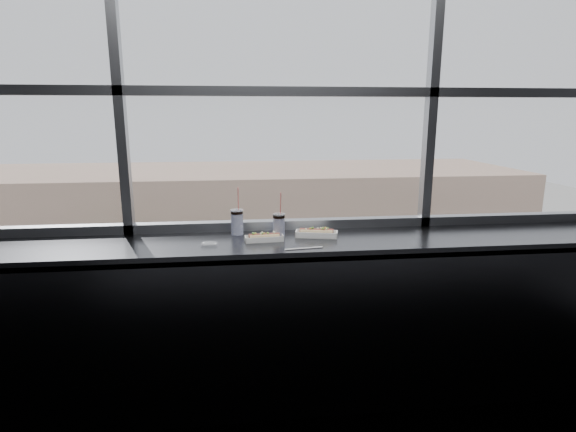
{
  "coord_description": "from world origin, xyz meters",
  "views": [
    {
      "loc": [
        -0.3,
        -1.44,
        1.86
      ],
      "look_at": [
        0.01,
        1.23,
        1.25
      ],
      "focal_mm": 28.0,
      "sensor_mm": 36.0,
      "label": 1
    }
  ],
  "objects": [
    {
      "name": "far_sidewalk",
      "position": [
        0.0,
        29.5,
        -10.98
      ],
      "size": [
        80.0,
        6.0,
        0.04
      ],
      "primitive_type": "cube",
      "color": "#9B9994",
      "rests_on": "plaza_ground"
    },
    {
      "name": "plaza_ground",
      "position": [
        0.0,
        45.0,
        -11.0
      ],
      "size": [
        120.0,
        120.0,
        0.0
      ],
      "primitive_type": "plane",
      "color": "#9B9994",
      "rests_on": "ground"
    },
    {
      "name": "hotdog_tray_left",
      "position": [
        -0.14,
        1.21,
        1.12
      ],
      "size": [
        0.24,
        0.1,
        0.06
      ],
      "rotation": [
        0.0,
        0.0,
        0.08
      ],
      "color": "white",
      "rests_on": "counter"
    },
    {
      "name": "car_far_a",
      "position": [
        -8.96,
        25.5,
        -9.99
      ],
      "size": [
        2.98,
        5.93,
        1.9
      ],
      "primitive_type": "imported",
      "rotation": [
        0.0,
        0.0,
        1.68
      ],
      "color": "black",
      "rests_on": "street_asphalt"
    },
    {
      "name": "street_asphalt",
      "position": [
        0.0,
        21.5,
        -10.97
      ],
      "size": [
        80.0,
        10.0,
        0.06
      ],
      "primitive_type": "cube",
      "color": "black",
      "rests_on": "plaza_ground"
    },
    {
      "name": "counter_fascia",
      "position": [
        0.0,
        0.97,
        0.55
      ],
      "size": [
        6.0,
        0.04,
        1.04
      ],
      "primitive_type": "cube",
      "color": "#4C4D52",
      "rests_on": "ground"
    },
    {
      "name": "car_far_b",
      "position": [
        1.1,
        25.5,
        -9.84
      ],
      "size": [
        3.14,
        6.77,
        2.21
      ],
      "primitive_type": "imported",
      "rotation": [
        0.0,
        0.0,
        1.63
      ],
      "color": "#642003",
      "rests_on": "street_asphalt"
    },
    {
      "name": "wall_back_lower",
      "position": [
        0.0,
        1.5,
        0.55
      ],
      "size": [
        6.0,
        0.0,
        6.0
      ],
      "primitive_type": "plane",
      "rotation": [
        1.57,
        0.0,
        0.0
      ],
      "color": "black",
      "rests_on": "ground"
    },
    {
      "name": "hotdog_tray_right",
      "position": [
        0.2,
        1.26,
        1.13
      ],
      "size": [
        0.28,
        0.14,
        0.06
      ],
      "rotation": [
        0.0,
        0.0,
        -0.23
      ],
      "color": "white",
      "rests_on": "counter"
    },
    {
      "name": "car_near_c",
      "position": [
        -1.94,
        17.5,
        -9.99
      ],
      "size": [
        3.12,
        5.94,
        1.89
      ],
      "primitive_type": "imported",
      "rotation": [
        0.0,
        0.0,
        1.71
      ],
      "color": "maroon",
      "rests_on": "street_asphalt"
    },
    {
      "name": "counter",
      "position": [
        0.0,
        1.23,
        1.07
      ],
      "size": [
        6.0,
        0.55,
        0.06
      ],
      "primitive_type": "cube",
      "color": "#4C4D52",
      "rests_on": "ground"
    },
    {
      "name": "tree_center",
      "position": [
        -0.43,
        29.5,
        -7.82
      ],
      "size": [
        3.01,
        3.01,
        4.7
      ],
      "color": "#47382B",
      "rests_on": "far_sidewalk"
    },
    {
      "name": "soda_cup_left",
      "position": [
        -0.3,
        1.39,
        1.19
      ],
      "size": [
        0.08,
        0.08,
        0.31
      ],
      "color": "white",
      "rests_on": "counter"
    },
    {
      "name": "pedestrian_b",
      "position": [
        -0.23,
        28.48,
        -9.88
      ],
      "size": [
        0.96,
        0.72,
        2.17
      ],
      "primitive_type": "imported",
      "rotation": [
        0.0,
        0.0,
        3.14
      ],
      "color": "#66605B",
      "rests_on": "far_sidewalk"
    },
    {
      "name": "wrapper",
      "position": [
        -0.47,
        1.15,
        1.11
      ],
      "size": [
        0.1,
        0.07,
        0.02
      ],
      "primitive_type": "ellipsoid",
      "color": "silver",
      "rests_on": "counter"
    },
    {
      "name": "pedestrian_a",
      "position": [
        -7.75,
        29.83,
        -9.89
      ],
      "size": [
        0.95,
        0.71,
        2.14
      ],
      "primitive_type": "imported",
      "rotation": [
        0.0,
        0.0,
        3.14
      ],
      "color": "#66605B",
      "rests_on": "far_sidewalk"
    },
    {
      "name": "soda_cup_right",
      "position": [
        -0.04,
        1.28,
        1.18
      ],
      "size": [
        0.08,
        0.08,
        0.29
      ],
      "color": "white",
      "rests_on": "counter"
    },
    {
      "name": "window_glass",
      "position": [
        0.0,
        1.52,
        2.3
      ],
      "size": [
        6.0,
        0.0,
        6.0
      ],
      "primitive_type": "plane",
      "rotation": [
        1.57,
        0.0,
        0.0
      ],
      "color": "silver",
      "rests_on": "ground"
    },
    {
      "name": "car_near_b",
      "position": [
        -6.44,
        17.5,
        -9.86
      ],
      "size": [
        3.35,
        6.74,
        2.17
      ],
      "primitive_type": "imported",
      "rotation": [
        0.0,
        0.0,
        1.47
      ],
      "color": "black",
      "rests_on": "street_asphalt"
    },
    {
      "name": "car_near_e",
      "position": [
        13.89,
        17.5,
        -9.81
      ],
      "size": [
        3.3,
        6.95,
        2.25
      ],
      "primitive_type": "imported",
      "rotation": [
        0.0,
        0.0,
        1.64
      ],
      "color": "navy",
      "rests_on": "street_asphalt"
    },
    {
      "name": "loose_straw",
      "position": [
        0.08,
        1.02,
        1.1
      ],
      "size": [
        0.22,
        0.04,
        0.01
      ],
      "primitive_type": "cylinder",
      "rotation": [
        0.0,
        1.57,
        0.12
      ],
      "color": "white",
      "rests_on": "counter"
    },
    {
      "name": "far_building",
      "position": [
        0.0,
        39.5,
        -7.0
      ],
      "size": [
        50.0,
        14.0,
        8.0
      ],
      "primitive_type": "cube",
      "color": "tan",
      "rests_on": "plaza_ground"
    },
    {
      "name": "window_mullions",
      "position": [
        0.0,
        1.5,
        2.3
      ],
      "size": [
        6.0,
        0.08,
        2.4
      ],
      "primitive_type": null,
      "color": "gray",
      "rests_on": "ground"
    },
    {
      "name": "pedestrian_d",
      "position": [
        10.53,
        28.36,
        -10.0
      ],
      "size": [
        0.85,
        0.64,
        1.92
      ],
      "primitive_type": "imported",
      "color": "#66605B",
      "rests_on": "far_sidewalk"
    },
    {
      "name": "car_far_c",
      "position": [
        10.14,
        25.5,
        -9.92
      ],
      "size": [
        3.31,
        6.38,
        2.03
      ],
      "primitive_type": "imported",
      "rotation": [
        0.0,
        0.0,
        1.7
      ],
      "color": "white",
      "rests_on": "street_asphalt"
    },
    {
      "name": "tree_left",
      "position": [
        -8.86,
        29.5,
        -7.83
      ],
      "size": [
        2.99,
        2.99,
        4.67
      ],
      "color": "#47382B",
      "rests_on": "far_sidewalk"
    },
    {
      "name": "tree_right",
      "position": [
        10.53,
        29.5,
        -8.06
      ],
      "size": [
        2.78,
        2.78,
        4.34
      ],
      "color": "#47382B",
      "rests_on": "far_sidewalk"
    }
  ]
}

